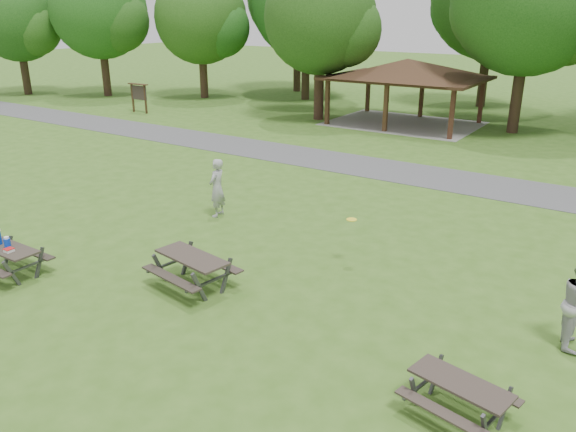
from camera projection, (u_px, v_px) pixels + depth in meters
The scene contains 17 objects.
ground at pixel (153, 313), 12.61m from camera, with size 160.00×160.00×0.00m, color #39631C.
asphalt_path at pixel (400, 172), 23.55m from camera, with size 120.00×3.20×0.02m, color #49494C.
pavilion at pixel (407, 71), 32.39m from camera, with size 8.60×7.01×3.76m.
notice_board at pixel (139, 93), 36.60m from camera, with size 1.60×0.30×1.88m.
tree_row_a at pixel (100, 13), 42.17m from camera, with size 7.56×7.20×9.97m.
tree_row_b at pixel (202, 20), 41.45m from camera, with size 7.14×6.80×9.28m.
tree_row_c at pixel (308, 7), 40.25m from camera, with size 8.19×7.80×10.67m.
tree_row_d at pixel (322, 21), 32.85m from camera, with size 6.93×6.60×9.27m.
tree_row_e at pixel (532, 2), 28.74m from camera, with size 8.40×8.00×11.02m.
tree_deep_a at pixel (299, 0), 44.33m from camera, with size 8.40×8.00×11.38m.
tree_deep_b at pixel (494, 2), 37.04m from camera, with size 8.40×8.00×11.13m.
tree_flank_left at pixel (18, 22), 43.16m from camera, with size 6.72×6.40×8.93m.
picnic_table_near at pixel (2, 248), 14.25m from camera, with size 1.80×1.46×1.25m.
picnic_table_middle at pixel (192, 263), 13.59m from camera, with size 2.20×1.87×0.86m.
picnic_table_far at pixel (460, 390), 9.22m from camera, with size 1.88×1.63×0.72m.
frisbee_in_flight at pixel (352, 220), 14.61m from camera, with size 0.33×0.33×0.02m.
frisbee_thrower at pixel (217, 188), 18.22m from camera, with size 0.70×0.46×1.93m, color #A1A1A3.
Camera 1 is at (8.65, -7.55, 6.41)m, focal length 35.00 mm.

